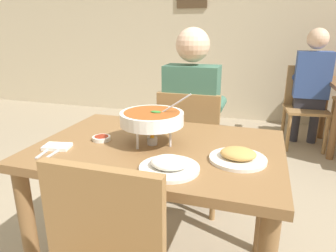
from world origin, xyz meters
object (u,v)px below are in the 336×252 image
at_px(curry_bowl, 152,118).
at_px(patron_bg_middle, 311,81).
at_px(dining_table_main, 159,169).
at_px(diner_main, 192,112).
at_px(appetizer_plate, 238,156).
at_px(rice_plate, 169,165).
at_px(chair_diner_main, 191,145).
at_px(sauce_dish, 102,138).
at_px(chair_bg_middle, 305,102).

distance_m(curry_bowl, patron_bg_middle, 2.61).
relative_size(dining_table_main, diner_main, 0.88).
height_order(diner_main, appetizer_plate, diner_main).
height_order(curry_bowl, rice_plate, curry_bowl).
distance_m(chair_diner_main, diner_main, 0.24).
xyz_separation_m(curry_bowl, rice_plate, (0.16, -0.25, -0.11)).
relative_size(chair_diner_main, appetizer_plate, 3.75).
relative_size(diner_main, sauce_dish, 14.56).
height_order(curry_bowl, patron_bg_middle, patron_bg_middle).
xyz_separation_m(diner_main, rice_plate, (0.13, -0.97, 0.04)).
bearing_deg(diner_main, chair_bg_middle, 61.07).
bearing_deg(curry_bowl, patron_bg_middle, 67.49).
height_order(diner_main, chair_bg_middle, diner_main).
xyz_separation_m(rice_plate, patron_bg_middle, (0.84, 2.65, -0.04)).
height_order(sauce_dish, chair_bg_middle, chair_bg_middle).
xyz_separation_m(chair_diner_main, appetizer_plate, (0.38, -0.76, 0.28)).
xyz_separation_m(diner_main, chair_bg_middle, (0.93, 1.68, -0.24)).
bearing_deg(curry_bowl, sauce_dish, -174.30).
xyz_separation_m(dining_table_main, patron_bg_middle, (0.96, 2.41, 0.10)).
relative_size(chair_diner_main, patron_bg_middle, 0.69).
relative_size(appetizer_plate, sauce_dish, 2.67).
distance_m(chair_diner_main, appetizer_plate, 0.90).
distance_m(chair_diner_main, sauce_dish, 0.82).
bearing_deg(patron_bg_middle, rice_plate, -107.49).
xyz_separation_m(dining_table_main, appetizer_plate, (0.38, -0.07, 0.15)).
bearing_deg(appetizer_plate, diner_main, 115.39).
xyz_separation_m(appetizer_plate, sauce_dish, (-0.67, 0.05, -0.01)).
distance_m(dining_table_main, chair_bg_middle, 2.58).
height_order(diner_main, patron_bg_middle, same).
relative_size(dining_table_main, patron_bg_middle, 0.88).
bearing_deg(chair_diner_main, rice_plate, -82.16).
bearing_deg(sauce_dish, patron_bg_middle, 62.63).
height_order(diner_main, curry_bowl, diner_main).
xyz_separation_m(sauce_dish, patron_bg_middle, (1.26, 2.43, -0.03)).
bearing_deg(sauce_dish, chair_diner_main, 67.66).
xyz_separation_m(dining_table_main, sauce_dish, (-0.29, -0.02, 0.14)).
height_order(diner_main, sauce_dish, diner_main).
height_order(chair_diner_main, appetizer_plate, chair_diner_main).
xyz_separation_m(chair_diner_main, sauce_dish, (-0.29, -0.71, 0.27)).
bearing_deg(patron_bg_middle, chair_bg_middle, -178.03).
xyz_separation_m(chair_diner_main, chair_bg_middle, (0.93, 1.71, 0.00)).
height_order(curry_bowl, chair_bg_middle, curry_bowl).
bearing_deg(chair_bg_middle, sauce_dish, -116.72).
bearing_deg(sauce_dish, appetizer_plate, -4.23).
distance_m(diner_main, sauce_dish, 0.80).
bearing_deg(curry_bowl, chair_bg_middle, 68.20).
bearing_deg(dining_table_main, patron_bg_middle, 68.16).
bearing_deg(appetizer_plate, rice_plate, -145.52).
height_order(dining_table_main, sauce_dish, sauce_dish).
xyz_separation_m(appetizer_plate, chair_bg_middle, (0.55, 2.48, -0.28)).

